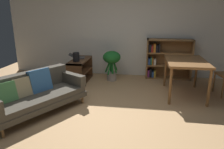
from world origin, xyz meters
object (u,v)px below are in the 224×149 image
(potted_floor_plant, at_px, (112,61))
(bookshelf, at_px, (166,59))
(dining_table, at_px, (186,64))
(fabric_couch, at_px, (34,93))
(desk_speaker, at_px, (76,57))
(media_console, at_px, (80,71))
(open_laptop, at_px, (78,57))

(potted_floor_plant, height_order, bookshelf, bookshelf)
(potted_floor_plant, height_order, dining_table, potted_floor_plant)
(fabric_couch, xyz_separation_m, potted_floor_plant, (1.13, 2.07, 0.18))
(desk_speaker, xyz_separation_m, potted_floor_plant, (0.83, 0.47, -0.17))
(potted_floor_plant, bearing_deg, media_console, -164.16)
(media_console, xyz_separation_m, bookshelf, (2.25, 0.70, 0.25))
(media_console, bearing_deg, potted_floor_plant, 15.84)
(open_laptop, xyz_separation_m, bookshelf, (2.36, 0.52, -0.09))
(potted_floor_plant, relative_size, bookshelf, 0.66)
(open_laptop, relative_size, potted_floor_plant, 0.59)
(media_console, bearing_deg, fabric_couch, -100.01)
(open_laptop, bearing_deg, fabric_couch, -96.05)
(fabric_couch, height_order, desk_speaker, desk_speaker)
(desk_speaker, height_order, bookshelf, bookshelf)
(open_laptop, height_order, desk_speaker, desk_speaker)
(media_console, xyz_separation_m, desk_speaker, (-0.02, -0.24, 0.42))
(dining_table, bearing_deg, bookshelf, 103.33)
(media_console, distance_m, open_laptop, 0.39)
(dining_table, height_order, bookshelf, bookshelf)
(dining_table, relative_size, bookshelf, 0.99)
(media_console, height_order, desk_speaker, desk_speaker)
(potted_floor_plant, bearing_deg, open_laptop, -176.53)
(bookshelf, bearing_deg, potted_floor_plant, -162.06)
(fabric_couch, distance_m, dining_table, 3.16)
(fabric_couch, xyz_separation_m, bookshelf, (2.58, 2.54, 0.18))
(dining_table, bearing_deg, fabric_couch, -156.32)
(open_laptop, relative_size, desk_speaker, 2.12)
(potted_floor_plant, xyz_separation_m, dining_table, (1.75, -0.81, 0.16))
(media_console, relative_size, open_laptop, 2.25)
(open_laptop, bearing_deg, desk_speaker, -77.45)
(potted_floor_plant, bearing_deg, bookshelf, 17.94)
(fabric_couch, distance_m, bookshelf, 3.62)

